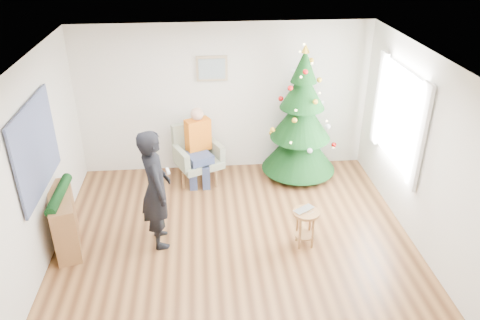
{
  "coord_description": "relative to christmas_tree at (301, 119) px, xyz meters",
  "views": [
    {
      "loc": [
        -0.41,
        -5.09,
        4.09
      ],
      "look_at": [
        0.1,
        0.6,
        1.1
      ],
      "focal_mm": 35.0,
      "sensor_mm": 36.0,
      "label": 1
    }
  ],
  "objects": [
    {
      "name": "floor",
      "position": [
        -1.27,
        -2.08,
        -1.04
      ],
      "size": [
        5.0,
        5.0,
        0.0
      ],
      "primitive_type": "plane",
      "color": "brown",
      "rests_on": "ground"
    },
    {
      "name": "ceiling",
      "position": [
        -1.27,
        -2.08,
        1.56
      ],
      "size": [
        5.0,
        5.0,
        0.0
      ],
      "primitive_type": "plane",
      "rotation": [
        3.14,
        0.0,
        0.0
      ],
      "color": "white",
      "rests_on": "wall_back"
    },
    {
      "name": "wall_back",
      "position": [
        -1.27,
        0.42,
        0.26
      ],
      "size": [
        5.0,
        0.0,
        5.0
      ],
      "primitive_type": "plane",
      "rotation": [
        1.57,
        0.0,
        0.0
      ],
      "color": "silver",
      "rests_on": "floor"
    },
    {
      "name": "wall_left",
      "position": [
        -3.77,
        -2.08,
        0.26
      ],
      "size": [
        0.0,
        5.0,
        5.0
      ],
      "primitive_type": "plane",
      "rotation": [
        1.57,
        0.0,
        1.57
      ],
      "color": "silver",
      "rests_on": "floor"
    },
    {
      "name": "wall_right",
      "position": [
        1.23,
        -2.08,
        0.26
      ],
      "size": [
        0.0,
        5.0,
        5.0
      ],
      "primitive_type": "plane",
      "rotation": [
        1.57,
        0.0,
        -1.57
      ],
      "color": "silver",
      "rests_on": "floor"
    },
    {
      "name": "window_panel",
      "position": [
        1.2,
        -1.08,
        0.46
      ],
      "size": [
        0.04,
        1.3,
        1.4
      ],
      "primitive_type": "cube",
      "color": "white",
      "rests_on": "wall_right"
    },
    {
      "name": "curtains",
      "position": [
        1.17,
        -1.08,
        0.46
      ],
      "size": [
        0.05,
        1.75,
        1.5
      ],
      "color": "white",
      "rests_on": "wall_right"
    },
    {
      "name": "christmas_tree",
      "position": [
        0.0,
        0.0,
        0.0
      ],
      "size": [
        1.28,
        1.28,
        2.32
      ],
      "rotation": [
        0.0,
        0.0,
        -0.39
      ],
      "color": "#3F2816",
      "rests_on": "floor"
    },
    {
      "name": "stool",
      "position": [
        -0.32,
        -2.01,
        -0.77
      ],
      "size": [
        0.36,
        0.36,
        0.55
      ],
      "rotation": [
        0.0,
        0.0,
        0.24
      ],
      "color": "brown",
      "rests_on": "floor"
    },
    {
      "name": "laptop",
      "position": [
        -0.32,
        -2.01,
        -0.49
      ],
      "size": [
        0.36,
        0.33,
        0.02
      ],
      "primitive_type": "imported",
      "rotation": [
        0.0,
        0.0,
        0.59
      ],
      "color": "silver",
      "rests_on": "stool"
    },
    {
      "name": "armchair",
      "position": [
        -1.77,
        -0.02,
        -0.68
      ],
      "size": [
        0.9,
        0.89,
        0.99
      ],
      "rotation": [
        0.0,
        0.0,
        0.42
      ],
      "color": "gray",
      "rests_on": "floor"
    },
    {
      "name": "seated_person",
      "position": [
        -1.74,
        -0.07,
        -0.38
      ],
      "size": [
        0.52,
        0.67,
        1.3
      ],
      "rotation": [
        0.0,
        0.0,
        0.42
      ],
      "color": "navy",
      "rests_on": "armchair"
    },
    {
      "name": "standing_man",
      "position": [
        -2.32,
        -1.75,
        -0.19
      ],
      "size": [
        0.54,
        0.7,
        1.71
      ],
      "primitive_type": "imported",
      "rotation": [
        0.0,
        0.0,
        1.8
      ],
      "color": "black",
      "rests_on": "floor"
    },
    {
      "name": "game_controller",
      "position": [
        -2.14,
        -1.78,
        0.1
      ],
      "size": [
        0.06,
        0.13,
        0.04
      ],
      "primitive_type": "cube",
      "rotation": [
        0.0,
        0.0,
        0.23
      ],
      "color": "white",
      "rests_on": "standing_man"
    },
    {
      "name": "console",
      "position": [
        -3.6,
        -1.71,
        -0.64
      ],
      "size": [
        0.55,
        1.04,
        0.8
      ],
      "primitive_type": "cube",
      "rotation": [
        0.0,
        0.0,
        0.27
      ],
      "color": "brown",
      "rests_on": "floor"
    },
    {
      "name": "garland",
      "position": [
        -3.6,
        -1.71,
        -0.22
      ],
      "size": [
        0.14,
        0.9,
        0.14
      ],
      "primitive_type": "cylinder",
      "rotation": [
        1.57,
        0.0,
        0.0
      ],
      "color": "black",
      "rests_on": "console"
    },
    {
      "name": "tapestry",
      "position": [
        -3.73,
        -1.78,
        0.51
      ],
      "size": [
        0.03,
        1.5,
        1.15
      ],
      "primitive_type": "cube",
      "color": "black",
      "rests_on": "wall_left"
    },
    {
      "name": "framed_picture",
      "position": [
        -1.47,
        0.38,
        0.81
      ],
      "size": [
        0.52,
        0.05,
        0.42
      ],
      "color": "tan",
      "rests_on": "wall_back"
    }
  ]
}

